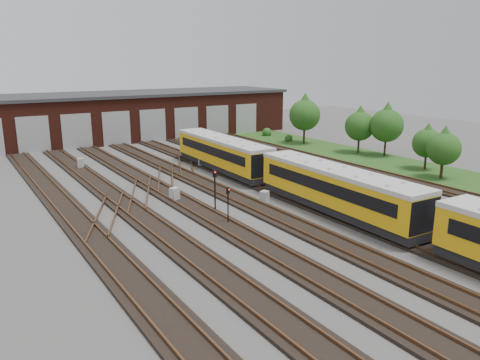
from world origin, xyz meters
TOP-DOWN VIEW (x-y plane):
  - ground at (0.00, 0.00)m, footprint 120.00×120.00m
  - track_network at (-0.17, 0.59)m, footprint 30.40×70.00m
  - maintenance_shed at (-0.01, 39.97)m, footprint 51.00×12.50m
  - grass_verge at (19.00, 10.00)m, footprint 8.00×55.00m
  - metro_train at (2.00, -2.11)m, footprint 3.13×46.89m
  - signal_mast_0 at (-5.54, 0.24)m, footprint 0.25×0.24m
  - signal_mast_1 at (-4.89, 3.15)m, footprint 0.30×0.28m
  - signal_mast_2 at (2.63, 23.49)m, footprint 0.23×0.22m
  - signal_mast_3 at (3.92, 17.56)m, footprint 0.26×0.24m
  - relay_cabinet_0 at (-6.33, 7.04)m, footprint 0.80×0.73m
  - relay_cabinet_1 at (-9.54, 22.66)m, footprint 0.75×0.67m
  - relay_cabinet_2 at (-0.84, 2.68)m, footprint 0.78×0.72m
  - relay_cabinet_3 at (1.29, 16.95)m, footprint 0.78×0.71m
  - relay_cabinet_4 at (11.71, 14.66)m, footprint 0.62×0.56m
  - tree_0 at (19.25, 21.90)m, footprint 4.05×4.05m
  - tree_1 at (20.43, 13.35)m, footprint 3.45×3.45m
  - tree_2 at (21.72, 10.49)m, footprint 3.77×3.77m
  - tree_3 at (17.67, 0.33)m, footprint 3.02×3.02m
  - tree_4 at (19.60, 3.51)m, footprint 2.89×2.89m
  - bush_1 at (18.82, 24.60)m, footprint 1.11×1.11m
  - bush_2 at (19.09, 30.08)m, footprint 1.38×1.38m

SIDE VIEW (x-z plane):
  - ground at x=0.00m, z-range 0.00..0.00m
  - grass_verge at x=19.00m, z-range 0.00..0.05m
  - track_network at x=-0.17m, z-range -0.06..0.27m
  - relay_cabinet_4 at x=11.71m, z-range 0.00..0.85m
  - relay_cabinet_2 at x=-0.84m, z-range 0.00..1.05m
  - relay_cabinet_3 at x=1.29m, z-range 0.00..1.08m
  - relay_cabinet_1 at x=-9.54m, z-range 0.00..1.08m
  - relay_cabinet_0 at x=-6.33m, z-range 0.00..1.10m
  - bush_1 at x=18.82m, z-range 0.00..1.11m
  - bush_2 at x=19.09m, z-range 0.00..1.38m
  - signal_mast_0 at x=-5.54m, z-range 0.37..2.94m
  - signal_mast_2 at x=2.63m, z-range 0.39..3.19m
  - metro_train at x=2.00m, z-range 0.37..3.43m
  - signal_mast_3 at x=3.92m, z-range 0.43..3.49m
  - signal_mast_1 at x=-4.89m, z-range 0.46..3.60m
  - tree_4 at x=19.60m, z-range 0.68..5.47m
  - maintenance_shed at x=-0.01m, z-range 0.03..6.38m
  - tree_3 at x=17.67m, z-range 0.71..5.72m
  - tree_1 at x=20.43m, z-range 0.81..6.53m
  - tree_2 at x=21.72m, z-range 0.89..7.13m
  - tree_0 at x=19.25m, z-range 0.96..7.66m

